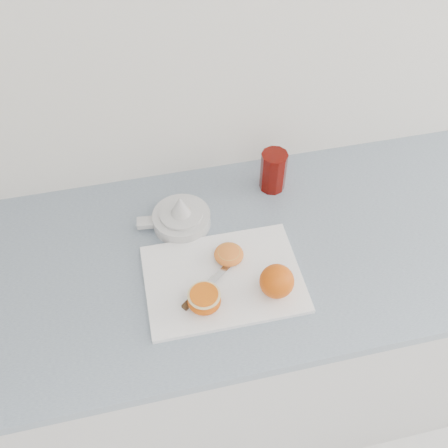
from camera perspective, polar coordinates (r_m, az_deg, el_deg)
name	(u,v)px	position (r m, az deg, el deg)	size (l,w,h in m)	color
counter	(221,338)	(1.59, -0.39, -12.94)	(2.65, 0.64, 0.89)	silver
cutting_board	(223,279)	(1.16, -0.08, -6.28)	(0.36, 0.26, 0.01)	white
whole_orange	(277,281)	(1.11, 6.05, -6.53)	(0.08, 0.08, 0.08)	#EE3901
half_orange	(204,300)	(1.10, -2.27, -8.64)	(0.07, 0.07, 0.05)	#EE3901
squeezed_shell	(229,254)	(1.18, 0.55, -3.48)	(0.07, 0.07, 0.03)	orange
paring_knife	(200,293)	(1.13, -2.81, -7.87)	(0.14, 0.11, 0.01)	#442B17
citrus_juicer	(181,217)	(1.26, -4.97, 0.78)	(0.19, 0.15, 0.10)	silver
red_tumbler	(273,172)	(1.33, 5.64, 5.91)	(0.07, 0.07, 0.12)	#5B0803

